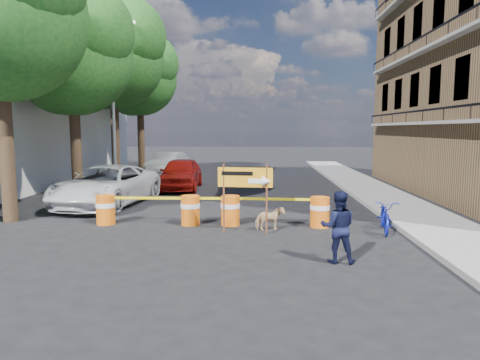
# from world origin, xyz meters

# --- Properties ---
(ground) EXTENTS (120.00, 120.00, 0.00)m
(ground) POSITION_xyz_m (0.00, 0.00, 0.00)
(ground) COLOR black
(ground) RESTS_ON ground
(sidewalk_east) EXTENTS (2.40, 40.00, 0.15)m
(sidewalk_east) POSITION_xyz_m (6.20, 6.00, 0.07)
(sidewalk_east) COLOR gray
(sidewalk_east) RESTS_ON ground
(tree_near) EXTENTS (5.46, 5.20, 9.15)m
(tree_near) POSITION_xyz_m (-6.73, 2.00, 6.36)
(tree_near) COLOR #332316
(tree_near) RESTS_ON ground
(tree_mid_a) EXTENTS (5.25, 5.00, 8.68)m
(tree_mid_a) POSITION_xyz_m (-6.74, 7.00, 6.01)
(tree_mid_a) COLOR #332316
(tree_mid_a) RESTS_ON ground
(tree_mid_b) EXTENTS (5.67, 5.40, 9.62)m
(tree_mid_b) POSITION_xyz_m (-6.73, 12.00, 6.71)
(tree_mid_b) COLOR #332316
(tree_mid_b) RESTS_ON ground
(tree_far) EXTENTS (5.04, 4.80, 8.84)m
(tree_far) POSITION_xyz_m (-6.74, 17.00, 6.22)
(tree_far) COLOR #332316
(tree_far) RESTS_ON ground
(streetlamp) EXTENTS (1.25, 0.18, 8.00)m
(streetlamp) POSITION_xyz_m (-5.93, 9.50, 4.38)
(streetlamp) COLOR gray
(streetlamp) RESTS_ON ground
(barrel_far_left) EXTENTS (0.58, 0.58, 0.90)m
(barrel_far_left) POSITION_xyz_m (-3.67, 1.78, 0.47)
(barrel_far_left) COLOR orange
(barrel_far_left) RESTS_ON ground
(barrel_mid_left) EXTENTS (0.58, 0.58, 0.90)m
(barrel_mid_left) POSITION_xyz_m (-1.06, 1.80, 0.47)
(barrel_mid_left) COLOR orange
(barrel_mid_left) RESTS_ON ground
(barrel_mid_right) EXTENTS (0.58, 0.58, 0.90)m
(barrel_mid_right) POSITION_xyz_m (0.15, 1.83, 0.47)
(barrel_mid_right) COLOR orange
(barrel_mid_right) RESTS_ON ground
(barrel_far_right) EXTENTS (0.58, 0.58, 0.90)m
(barrel_far_right) POSITION_xyz_m (2.82, 1.72, 0.47)
(barrel_far_right) COLOR orange
(barrel_far_right) RESTS_ON ground
(detour_sign) EXTENTS (1.52, 0.32, 1.96)m
(detour_sign) POSITION_xyz_m (0.84, 0.77, 1.44)
(detour_sign) COLOR #592D19
(detour_sign) RESTS_ON ground
(pedestrian) EXTENTS (0.81, 0.66, 1.58)m
(pedestrian) POSITION_xyz_m (2.74, -1.69, 0.79)
(pedestrian) COLOR black
(pedestrian) RESTS_ON ground
(bicycle) EXTENTS (0.78, 1.02, 1.77)m
(bicycle) POSITION_xyz_m (4.58, 1.20, 0.88)
(bicycle) COLOR #1622B8
(bicycle) RESTS_ON ground
(dog) EXTENTS (0.89, 0.60, 0.69)m
(dog) POSITION_xyz_m (1.33, 1.20, 0.34)
(dog) COLOR tan
(dog) RESTS_ON ground
(suv_white) EXTENTS (3.23, 5.76, 1.52)m
(suv_white) POSITION_xyz_m (-4.80, 4.99, 0.76)
(suv_white) COLOR silver
(suv_white) RESTS_ON ground
(sedan_red) EXTENTS (2.01, 4.55, 1.52)m
(sedan_red) POSITION_xyz_m (-2.80, 9.56, 0.76)
(sedan_red) COLOR maroon
(sedan_red) RESTS_ON ground
(sedan_silver) EXTENTS (2.08, 4.61, 1.47)m
(sedan_silver) POSITION_xyz_m (-4.80, 15.83, 0.73)
(sedan_silver) COLOR #ACB0B4
(sedan_silver) RESTS_ON ground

